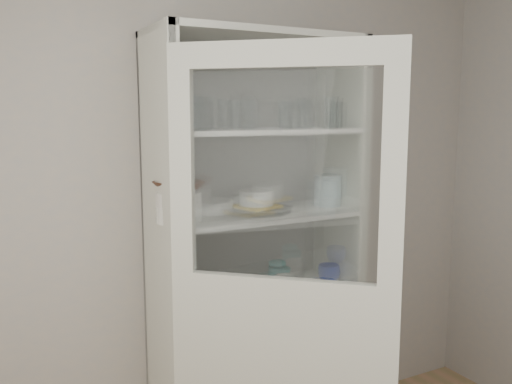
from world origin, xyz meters
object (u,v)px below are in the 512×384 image
mug_teal (282,276)px  white_canister (174,290)px  measuring_cups (198,305)px  plate_stack_back (210,206)px  goblet_2 (298,112)px  yellow_trivet (256,206)px  pantry_cabinet (250,273)px  tin_box (284,355)px  teal_jar (277,274)px  grey_bowl_stack (328,190)px  cream_dish (257,363)px  plate_stack_front (179,214)px  mug_blue (329,273)px  cream_bowl (179,199)px  goblet_1 (248,109)px  cupboard_door (282,334)px  mug_white (285,285)px  terracotta_bowl (179,187)px  white_ramekin (256,198)px  goblet_3 (305,112)px  glass_platter (256,210)px  goblet_0 (194,110)px

mug_teal → white_canister: 0.58m
measuring_cups → plate_stack_back: bearing=53.5°
goblet_2 → yellow_trivet: bearing=-165.9°
pantry_cabinet → tin_box: size_ratio=10.59×
teal_jar → grey_bowl_stack: bearing=-15.3°
mug_teal → plate_stack_back: bearing=-171.7°
grey_bowl_stack → mug_teal: (-0.24, 0.06, -0.44)m
measuring_cups → cream_dish: bearing=12.2°
plate_stack_front → mug_blue: plate_stack_front is taller
cream_bowl → goblet_1: bearing=20.6°
plate_stack_back → mug_teal: size_ratio=2.39×
goblet_1 → mug_blue: (0.40, -0.15, -0.85)m
cupboard_door → mug_white: 0.51m
pantry_cabinet → goblet_2: bearing=3.7°
pantry_cabinet → plate_stack_front: (-0.41, -0.12, 0.36)m
mug_teal → plate_stack_front: bearing=-152.2°
terracotta_bowl → grey_bowl_stack: (0.82, 0.04, -0.08)m
plate_stack_front → white_canister: size_ratio=1.64×
white_ramekin → cream_dish: size_ratio=0.67×
cupboard_door → cream_dish: (0.16, 0.50, -0.37)m
goblet_3 → mug_blue: 0.85m
tin_box → glass_platter: bearing=178.9°
tin_box → mug_blue: bearing=-10.9°
pantry_cabinet → plate_stack_front: pantry_cabinet is taller
cream_dish → teal_jar: bearing=25.7°
cream_dish → cream_bowl: bearing=-175.5°
goblet_2 → measuring_cups: 1.08m
measuring_cups → goblet_3: bearing=17.0°
goblet_0 → cream_dish: size_ratio=0.70×
goblet_3 → yellow_trivet: bearing=-162.7°
goblet_0 → glass_platter: bearing=-17.4°
cupboard_door → white_ramekin: bearing=114.2°
cream_dish → goblet_0: bearing=155.8°
goblet_1 → mug_white: goblet_1 is taller
plate_stack_back → yellow_trivet: size_ratio=1.23×
goblet_2 → goblet_3: (0.07, 0.04, -0.00)m
mug_white → measuring_cups: size_ratio=0.93×
glass_platter → white_canister: size_ratio=2.76×
cream_bowl → teal_jar: bearing=10.9°
goblet_0 → yellow_trivet: bearing=-17.4°
plate_stack_back → glass_platter: bearing=-25.7°
yellow_trivet → mug_blue: bearing=-7.1°
goblet_0 → plate_stack_front: goblet_0 is taller
mug_blue → plate_stack_front: bearing=-162.3°
goblet_1 → teal_jar: 0.85m
goblet_0 → white_canister: (-0.14, -0.06, -0.82)m
goblet_1 → white_ramekin: goblet_1 is taller
goblet_3 → tin_box: size_ratio=0.81×
goblet_2 → terracotta_bowl: 0.78m
plate_stack_front → cream_dish: 0.89m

